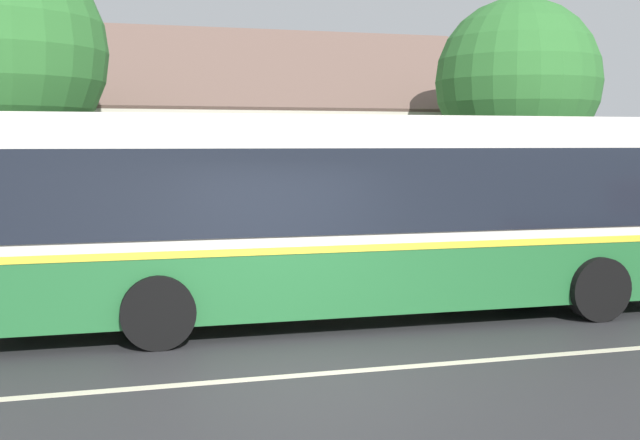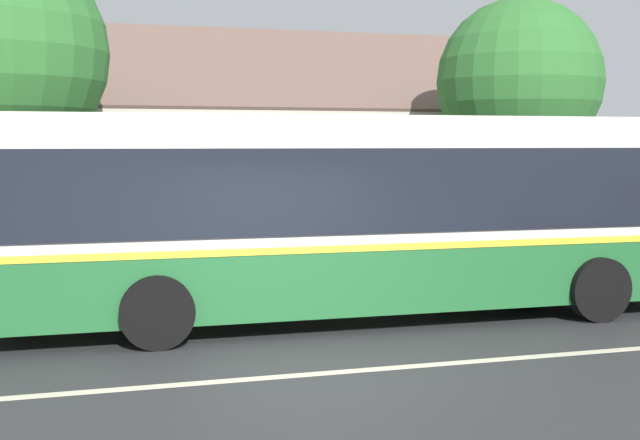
{
  "view_description": "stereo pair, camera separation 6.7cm",
  "coord_description": "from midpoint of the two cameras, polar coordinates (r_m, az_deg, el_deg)",
  "views": [
    {
      "loc": [
        -2.44,
        -9.0,
        2.76
      ],
      "look_at": [
        1.07,
        3.51,
        1.5
      ],
      "focal_mm": 45.0,
      "sensor_mm": 36.0,
      "label": 1
    },
    {
      "loc": [
        -2.37,
        -9.02,
        2.76
      ],
      "look_at": [
        1.07,
        3.51,
        1.5
      ],
      "focal_mm": 45.0,
      "sensor_mm": 36.0,
      "label": 2
    }
  ],
  "objects": [
    {
      "name": "community_building",
      "position": [
        23.17,
        -15.43,
        3.2
      ],
      "size": [
        20.84,
        10.7,
        7.05
      ],
      "color": "beige",
      "rests_on": "ground"
    },
    {
      "name": "street_tree_primary",
      "position": [
        18.39,
        13.78,
        9.51
      ],
      "size": [
        3.62,
        3.62,
        5.9
      ],
      "color": "#4C3828",
      "rests_on": "ground"
    },
    {
      "name": "ground_plane",
      "position": [
        9.72,
        -0.69,
        -10.93
      ],
      "size": [
        300.0,
        300.0,
        0.0
      ],
      "primitive_type": "plane",
      "color": "#2D2D30"
    },
    {
      "name": "sidewalk_far",
      "position": [
        15.43,
        -6.47,
        -4.5
      ],
      "size": [
        60.0,
        3.0,
        0.15
      ],
      "primitive_type": "cube",
      "color": "#ADAAA3",
      "rests_on": "ground"
    },
    {
      "name": "transit_bus",
      "position": [
        12.58,
        2.46,
        0.68
      ],
      "size": [
        11.56,
        2.89,
        3.15
      ],
      "color": "#236633",
      "rests_on": "ground"
    },
    {
      "name": "lane_divider_stripe",
      "position": [
        9.72,
        -0.69,
        -10.9
      ],
      "size": [
        60.0,
        0.16,
        0.01
      ],
      "primitive_type": "cube",
      "color": "beige",
      "rests_on": "ground"
    }
  ]
}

